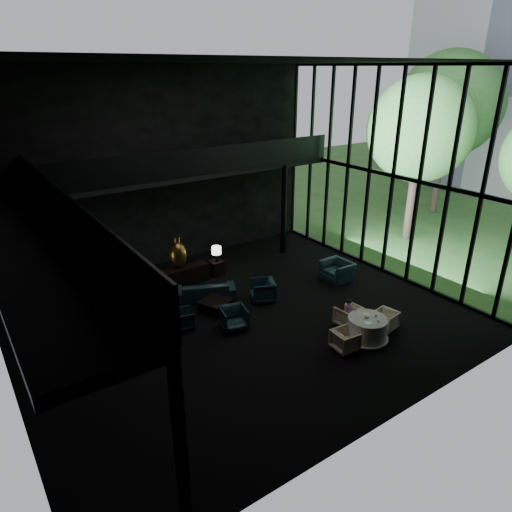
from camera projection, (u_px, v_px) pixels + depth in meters
floor at (243, 319)px, 15.39m from camera, size 14.00×12.00×0.02m
ceiling at (240, 61)px, 12.32m from camera, size 14.00×12.00×0.02m
wall_back at (161, 170)px, 18.40m from camera, size 14.00×0.04×8.00m
wall_front at (403, 272)px, 9.30m from camera, size 14.00×0.04×8.00m
curtain_wall at (393, 176)px, 17.52m from camera, size 0.20×12.00×8.00m
mezzanine_left at (28, 245)px, 10.69m from camera, size 2.00×12.00×0.25m
mezzanine_back at (194, 172)px, 18.17m from camera, size 12.00×2.00×0.25m
railing_left at (68, 213)px, 10.98m from camera, size 0.06×12.00×1.00m
railing_back at (206, 161)px, 17.18m from camera, size 12.00×0.06×1.00m
column_sw at (180, 444)px, 7.66m from camera, size 0.24×0.24×4.00m
column_nw at (39, 244)px, 16.30m from camera, size 0.24×0.24×4.00m
column_ne at (284, 210)px, 20.18m from camera, size 0.24×0.24×4.00m
tree_near at (420, 130)px, 20.70m from camera, size 4.80×4.80×7.65m
tree_far at (449, 105)px, 24.56m from camera, size 5.60×5.60×8.80m
console at (181, 276)px, 17.67m from camera, size 2.22×0.50×0.71m
bronze_urn at (178, 254)px, 17.45m from camera, size 0.66×0.66×1.24m
side_table_left at (141, 288)px, 16.93m from camera, size 0.50×0.50×0.55m
table_lamp_left at (138, 269)px, 16.69m from camera, size 0.40×0.40×0.68m
side_table_right at (216, 268)px, 18.58m from camera, size 0.54×0.54×0.60m
table_lamp_right at (216, 251)px, 18.24m from camera, size 0.38×0.38×0.64m
sofa at (205, 287)px, 16.60m from camera, size 2.35×1.54×0.89m
lounge_armchair_west at (183, 319)px, 14.75m from camera, size 0.67×0.70×0.62m
lounge_armchair_east at (263, 288)px, 16.44m from camera, size 1.17×1.19×0.95m
lounge_armchair_south at (234, 317)px, 14.65m from camera, size 1.01×0.97×0.87m
window_armchair at (337, 267)px, 18.04m from camera, size 0.83×1.26×1.09m
coffee_table at (216, 306)px, 15.80m from camera, size 1.23×1.23×0.41m
dining_table at (367, 330)px, 14.11m from camera, size 1.37×1.37×0.75m
dining_chair_north at (348, 315)px, 14.88m from camera, size 0.77×0.73×0.74m
dining_chair_east at (385, 320)px, 14.71m from camera, size 0.65×0.68×0.61m
dining_chair_west at (345, 340)px, 13.58m from camera, size 0.66×0.69×0.67m
child at (348, 307)px, 14.65m from camera, size 0.26×0.26×0.55m
plate_a at (368, 323)px, 13.69m from camera, size 0.32×0.32×0.02m
plate_b at (366, 314)px, 14.17m from camera, size 0.25×0.25×0.01m
saucer at (377, 317)px, 14.04m from camera, size 0.16×0.16×0.01m
coffee_cup at (376, 315)px, 14.04m from camera, size 0.10×0.10×0.06m
cereal_bowl at (366, 316)px, 13.97m from camera, size 0.18×0.18×0.09m
cream_pot at (378, 321)px, 13.74m from camera, size 0.07×0.07×0.07m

